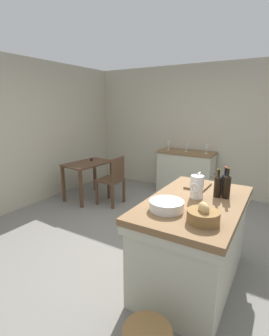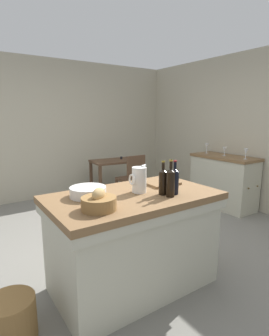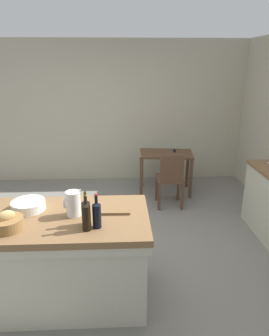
{
  "view_description": "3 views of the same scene",
  "coord_description": "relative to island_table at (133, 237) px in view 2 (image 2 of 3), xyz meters",
  "views": [
    {
      "loc": [
        -2.56,
        -1.36,
        1.79
      ],
      "look_at": [
        0.48,
        0.47,
        0.9
      ],
      "focal_mm": 26.73,
      "sensor_mm": 36.0,
      "label": 1
    },
    {
      "loc": [
        -1.55,
        -2.59,
        1.57
      ],
      "look_at": [
        0.54,
        0.5,
        0.84
      ],
      "focal_mm": 28.81,
      "sensor_mm": 36.0,
      "label": 2
    },
    {
      "loc": [
        0.23,
        -3.12,
        2.18
      ],
      "look_at": [
        0.41,
        0.61,
        0.88
      ],
      "focal_mm": 32.28,
      "sensor_mm": 36.0,
      "label": 3
    }
  ],
  "objects": [
    {
      "name": "wicker_hamper",
      "position": [
        -1.07,
        -0.04,
        -0.32
      ],
      "size": [
        0.35,
        0.35,
        0.31
      ],
      "primitive_type": "cylinder",
      "color": "olive",
      "rests_on": "ground"
    },
    {
      "name": "cutting_board",
      "position": [
        0.42,
        0.11,
        0.42
      ],
      "size": [
        0.32,
        0.23,
        0.02
      ],
      "primitive_type": "cube",
      "rotation": [
        0.0,
        0.0,
        -0.02
      ],
      "color": "brown",
      "rests_on": "island_table"
    },
    {
      "name": "wine_glass_far_left",
      "position": [
        2.52,
        0.59,
        0.53
      ],
      "size": [
        0.07,
        0.07,
        0.17
      ],
      "color": "white",
      "rests_on": "side_cabinet"
    },
    {
      "name": "wine_bottle_dark",
      "position": [
        0.3,
        -0.2,
        0.53
      ],
      "size": [
        0.07,
        0.07,
        0.3
      ],
      "color": "black",
      "rests_on": "island_table"
    },
    {
      "name": "wall_right",
      "position": [
        2.88,
        0.69,
        0.82
      ],
      "size": [
        0.12,
        5.2,
        2.6
      ],
      "primitive_type": "cube",
      "color": "#B2AA93",
      "rests_on": "ground"
    },
    {
      "name": "side_cabinet",
      "position": [
        2.54,
        0.99,
        -0.03
      ],
      "size": [
        0.52,
        1.14,
        0.89
      ],
      "color": "brown",
      "rests_on": "ground"
    },
    {
      "name": "wine_glass_middle",
      "position": [
        2.54,
        1.4,
        0.54
      ],
      "size": [
        0.07,
        0.07,
        0.18
      ],
      "color": "white",
      "rests_on": "side_cabinet"
    },
    {
      "name": "writing_desk",
      "position": [
        1.28,
        2.53,
        0.13
      ],
      "size": [
        0.95,
        0.64,
        0.77
      ],
      "color": "#513826",
      "rests_on": "ground"
    },
    {
      "name": "wall_back",
      "position": [
        0.28,
        3.29,
        0.82
      ],
      "size": [
        5.32,
        0.12,
        2.6
      ],
      "primitive_type": "cube",
      "color": "#B2AA93",
      "rests_on": "ground"
    },
    {
      "name": "island_table",
      "position": [
        0.0,
        0.0,
        0.0
      ],
      "size": [
        1.49,
        0.87,
        0.89
      ],
      "color": "brown",
      "rests_on": "ground"
    },
    {
      "name": "bread_basket",
      "position": [
        -0.43,
        -0.19,
        0.47
      ],
      "size": [
        0.26,
        0.26,
        0.17
      ],
      "color": "olive",
      "rests_on": "island_table"
    },
    {
      "name": "pitcher",
      "position": [
        0.07,
        0.02,
        0.53
      ],
      "size": [
        0.17,
        0.13,
        0.27
      ],
      "color": "white",
      "rests_on": "island_table"
    },
    {
      "name": "wine_glass_left",
      "position": [
        2.54,
        1.01,
        0.52
      ],
      "size": [
        0.07,
        0.07,
        0.15
      ],
      "color": "white",
      "rests_on": "side_cabinet"
    },
    {
      "name": "wooden_chair",
      "position": [
        1.27,
        1.93,
        0.01
      ],
      "size": [
        0.4,
        0.4,
        0.9
      ],
      "color": "#513826",
      "rests_on": "ground"
    },
    {
      "name": "wine_bottle_green",
      "position": [
        0.22,
        -0.24,
        0.54
      ],
      "size": [
        0.07,
        0.07,
        0.32
      ],
      "color": "black",
      "rests_on": "island_table"
    },
    {
      "name": "ground_plane",
      "position": [
        0.28,
        0.69,
        -0.48
      ],
      "size": [
        6.76,
        6.76,
        0.0
      ],
      "primitive_type": "plane",
      "color": "slate"
    },
    {
      "name": "wine_bottle_amber",
      "position": [
        0.21,
        -0.15,
        0.53
      ],
      "size": [
        0.07,
        0.07,
        0.3
      ],
      "color": "black",
      "rests_on": "island_table"
    },
    {
      "name": "wash_bowl",
      "position": [
        -0.36,
        0.15,
        0.45
      ],
      "size": [
        0.31,
        0.31,
        0.09
      ],
      "primitive_type": "cylinder",
      "color": "white",
      "rests_on": "island_table"
    }
  ]
}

